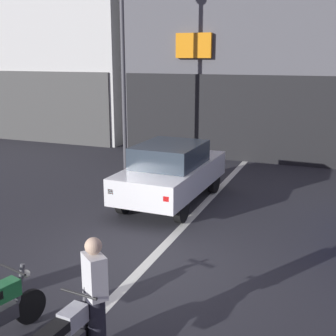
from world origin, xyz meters
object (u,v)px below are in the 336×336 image
object	(u,v)px
car_white_crossing_near	(172,171)
street_lamp	(123,45)
car_silver_down_street	(289,129)
person_by_motorcycles	(96,297)

from	to	relation	value
car_white_crossing_near	street_lamp	distance (m)	5.12
car_silver_down_street	person_by_motorcycles	distance (m)	14.63
car_white_crossing_near	car_silver_down_street	world-z (taller)	same
car_silver_down_street	car_white_crossing_near	bearing A→B (deg)	-103.92
car_silver_down_street	street_lamp	bearing A→B (deg)	-130.67
car_silver_down_street	street_lamp	xyz separation A→B (m)	(-4.85, -5.64, 3.32)
person_by_motorcycles	street_lamp	bearing A→B (deg)	114.65
car_silver_down_street	person_by_motorcycles	bearing A→B (deg)	-92.89
car_white_crossing_near	street_lamp	world-z (taller)	street_lamp
car_silver_down_street	person_by_motorcycles	size ratio (longest dim) A/B	2.57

